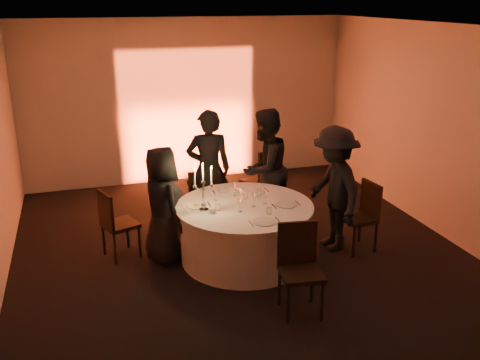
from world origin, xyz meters
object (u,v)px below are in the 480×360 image
object	(u,v)px
guest_left	(162,205)
coffee_cup	(212,211)
guest_right	(334,189)
chair_right	(363,212)
candelabra	(203,194)
guest_back_left	(209,170)
guest_back_right	(265,169)
chair_back_right	(264,177)
chair_back_left	(201,194)
banquet_table	(244,232)
chair_front	(299,263)
chair_left	(114,221)

from	to	relation	value
guest_left	coffee_cup	distance (m)	0.70
guest_left	guest_right	size ratio (longest dim) A/B	0.90
chair_right	candelabra	world-z (taller)	candelabra
guest_back_left	guest_back_right	size ratio (longest dim) A/B	1.00
chair_back_right	coffee_cup	size ratio (longest dim) A/B	9.77
guest_back_right	chair_back_left	bearing A→B (deg)	-53.13
chair_back_right	guest_right	xyz separation A→B (m)	(0.48, -1.48, 0.26)
chair_back_right	guest_right	world-z (taller)	guest_right
chair_back_right	guest_right	bearing A→B (deg)	82.21
chair_right	guest_back_right	world-z (taller)	guest_back_right
chair_back_right	chair_right	bearing A→B (deg)	91.95
chair_right	candelabra	bearing A→B (deg)	-100.98
chair_right	guest_back_left	size ratio (longest dim) A/B	0.53
chair_back_left	guest_back_left	size ratio (longest dim) A/B	0.48
guest_back_left	coffee_cup	world-z (taller)	guest_back_left
banquet_table	guest_back_left	world-z (taller)	guest_back_left
guest_right	chair_front	bearing A→B (deg)	-39.75
guest_left	chair_back_right	bearing A→B (deg)	-73.36
chair_right	guest_back_right	xyz separation A→B (m)	(-1.03, 1.15, 0.37)
chair_right	guest_right	distance (m)	0.53
banquet_table	guest_left	world-z (taller)	guest_left
chair_right	guest_left	world-z (taller)	guest_left
banquet_table	chair_left	world-z (taller)	chair_left
chair_front	guest_back_left	xyz separation A→B (m)	(-0.39, 2.52, 0.33)
chair_front	candelabra	world-z (taller)	candelabra
chair_front	guest_left	world-z (taller)	guest_left
banquet_table	chair_right	size ratio (longest dim) A/B	1.88
chair_left	coffee_cup	size ratio (longest dim) A/B	8.62
guest_back_right	chair_front	bearing A→B (deg)	47.14
chair_left	guest_left	size ratio (longest dim) A/B	0.61
guest_left	guest_back_right	bearing A→B (deg)	-83.89
guest_right	coffee_cup	xyz separation A→B (m)	(-1.73, -0.11, -0.07)
chair_left	chair_back_left	bearing A→B (deg)	-81.14
chair_back_left	chair_back_right	xyz separation A→B (m)	(1.07, 0.16, 0.12)
chair_back_right	coffee_cup	world-z (taller)	chair_back_right
chair_right	chair_back_right	bearing A→B (deg)	-159.12
guest_left	chair_left	bearing A→B (deg)	51.30
banquet_table	chair_left	xyz separation A→B (m)	(-1.63, 0.55, 0.15)
candelabra	chair_front	bearing A→B (deg)	-59.99
guest_left	guest_back_right	distance (m)	1.78
chair_front	chair_back_right	bearing A→B (deg)	86.12
candelabra	guest_left	bearing A→B (deg)	145.96
chair_back_right	candelabra	world-z (taller)	candelabra
chair_back_left	chair_front	distance (m)	2.68
guest_left	candelabra	xyz separation A→B (m)	(0.47, -0.32, 0.21)
chair_right	guest_left	bearing A→B (deg)	-107.01
guest_right	banquet_table	bearing A→B (deg)	-91.68
chair_right	guest_right	bearing A→B (deg)	-119.85
guest_back_left	chair_front	bearing A→B (deg)	107.42
chair_right	banquet_table	bearing A→B (deg)	-103.15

